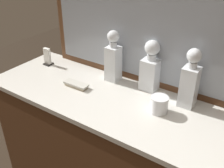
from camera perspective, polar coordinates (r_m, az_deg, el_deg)
The scene contains 8 objects.
dresser at distance 1.62m, azimuth 0.00°, elevation -15.42°, with size 1.41×0.51×0.83m.
dresser_mirror at distance 1.39m, azimuth 5.64°, elevation 14.96°, with size 1.12×0.03×0.76m.
crystal_decanter_left at distance 1.40m, azimuth 8.32°, elevation 2.99°, with size 0.09×0.09×0.28m.
crystal_decanter_rear at distance 1.29m, azimuth 16.42°, elevation 0.02°, with size 0.07×0.07×0.30m.
crystal_decanter_front at distance 1.47m, azimuth 0.27°, elevation 5.01°, with size 0.07×0.07×0.29m.
crystal_tumbler_right at distance 1.25m, azimuth 10.15°, elevation -4.54°, with size 0.08×0.08×0.08m.
silver_brush_center at distance 1.46m, azimuth -7.76°, elevation -0.17°, with size 0.14×0.06×0.02m.
napkin_holder at distance 1.73m, azimuth -13.77°, elevation 5.55°, with size 0.05×0.05×0.11m.
Camera 1 is at (0.64, -0.95, 1.57)m, focal length 42.27 mm.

